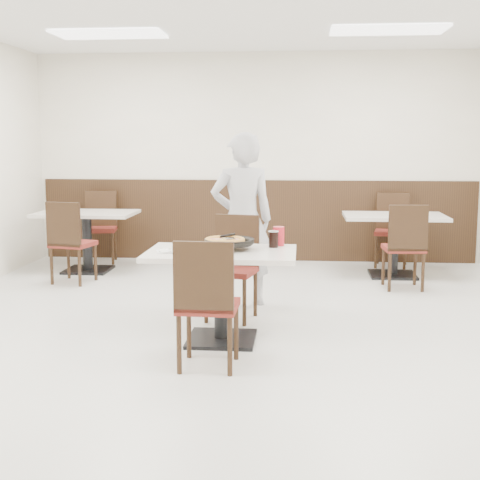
# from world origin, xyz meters

# --- Properties ---
(floor) EXTENTS (7.00, 7.00, 0.00)m
(floor) POSITION_xyz_m (0.00, 0.00, 0.00)
(floor) COLOR #BBBBB5
(floor) RESTS_ON ground
(wall_back) EXTENTS (6.00, 0.04, 2.80)m
(wall_back) POSITION_xyz_m (0.00, 3.50, 1.40)
(wall_back) COLOR beige
(wall_back) RESTS_ON floor
(wall_front) EXTENTS (6.00, 0.04, 2.80)m
(wall_front) POSITION_xyz_m (0.00, -3.50, 1.40)
(wall_front) COLOR beige
(wall_front) RESTS_ON floor
(wainscot_back) EXTENTS (5.90, 0.03, 1.10)m
(wainscot_back) POSITION_xyz_m (0.00, 3.48, 0.55)
(wainscot_back) COLOR black
(wainscot_back) RESTS_ON floor
(fluo_panel_c) EXTENTS (1.20, 0.60, 0.02)m
(fluo_panel_c) POSITION_xyz_m (-1.50, 1.80, 2.78)
(fluo_panel_c) COLOR white
(fluo_panel_c) RESTS_ON ceiling
(fluo_panel_d) EXTENTS (1.20, 0.60, 0.02)m
(fluo_panel_d) POSITION_xyz_m (1.50, 1.80, 2.78)
(fluo_panel_d) COLOR white
(fluo_panel_d) RESTS_ON ceiling
(main_table) EXTENTS (1.28, 0.93, 0.75)m
(main_table) POSITION_xyz_m (-0.03, -0.30, 0.38)
(main_table) COLOR silver
(main_table) RESTS_ON floor
(chair_near) EXTENTS (0.43, 0.43, 0.95)m
(chair_near) POSITION_xyz_m (-0.05, -0.94, 0.47)
(chair_near) COLOR black
(chair_near) RESTS_ON floor
(chair_far) EXTENTS (0.50, 0.50, 0.95)m
(chair_far) POSITION_xyz_m (-0.02, 0.37, 0.47)
(chair_far) COLOR black
(chair_far) RESTS_ON floor
(trivet) EXTENTS (0.12, 0.12, 0.04)m
(trivet) POSITION_xyz_m (-0.02, -0.28, 0.77)
(trivet) COLOR black
(trivet) RESTS_ON main_table
(pizza_pan) EXTENTS (0.40, 0.40, 0.01)m
(pizza_pan) POSITION_xyz_m (0.03, -0.23, 0.79)
(pizza_pan) COLOR black
(pizza_pan) RESTS_ON trivet
(pizza) EXTENTS (0.36, 0.36, 0.02)m
(pizza) POSITION_xyz_m (-0.01, -0.24, 0.81)
(pizza) COLOR gold
(pizza) RESTS_ON pizza_pan
(pizza_server) EXTENTS (0.10, 0.12, 0.00)m
(pizza_server) POSITION_xyz_m (0.03, -0.23, 0.84)
(pizza_server) COLOR white
(pizza_server) RESTS_ON pizza
(napkin) EXTENTS (0.21, 0.21, 0.00)m
(napkin) POSITION_xyz_m (-0.45, -0.38, 0.75)
(napkin) COLOR silver
(napkin) RESTS_ON main_table
(side_plate) EXTENTS (0.18, 0.18, 0.01)m
(side_plate) POSITION_xyz_m (-0.44, -0.40, 0.76)
(side_plate) COLOR white
(side_plate) RESTS_ON napkin
(fork) EXTENTS (0.03, 0.17, 0.00)m
(fork) POSITION_xyz_m (-0.41, -0.41, 0.77)
(fork) COLOR white
(fork) RESTS_ON side_plate
(cola_glass) EXTENTS (0.09, 0.09, 0.13)m
(cola_glass) POSITION_xyz_m (0.38, -0.08, 0.81)
(cola_glass) COLOR black
(cola_glass) RESTS_ON main_table
(red_cup) EXTENTS (0.11, 0.11, 0.16)m
(red_cup) POSITION_xyz_m (0.42, 0.02, 0.83)
(red_cup) COLOR red
(red_cup) RESTS_ON main_table
(diner_person) EXTENTS (0.71, 0.56, 1.71)m
(diner_person) POSITION_xyz_m (0.03, 0.95, 0.86)
(diner_person) COLOR silver
(diner_person) RESTS_ON floor
(bg_table_left) EXTENTS (1.24, 0.86, 0.75)m
(bg_table_left) POSITION_xyz_m (-2.06, 2.49, 0.38)
(bg_table_left) COLOR silver
(bg_table_left) RESTS_ON floor
(bg_chair_left_near) EXTENTS (0.50, 0.50, 0.95)m
(bg_chair_left_near) POSITION_xyz_m (-2.00, 1.82, 0.47)
(bg_chair_left_near) COLOR black
(bg_chair_left_near) RESTS_ON floor
(bg_chair_left_far) EXTENTS (0.49, 0.49, 0.95)m
(bg_chair_left_far) POSITION_xyz_m (-2.07, 3.10, 0.47)
(bg_chair_left_far) COLOR black
(bg_chair_left_far) RESTS_ON floor
(bg_table_right) EXTENTS (1.26, 0.90, 0.75)m
(bg_table_right) POSITION_xyz_m (1.73, 2.53, 0.38)
(bg_table_right) COLOR silver
(bg_table_right) RESTS_ON floor
(bg_chair_right_near) EXTENTS (0.45, 0.45, 0.95)m
(bg_chair_right_near) POSITION_xyz_m (1.75, 1.84, 0.47)
(bg_chair_right_near) COLOR black
(bg_chair_right_near) RESTS_ON floor
(bg_chair_right_far) EXTENTS (0.49, 0.49, 0.95)m
(bg_chair_right_far) POSITION_xyz_m (1.79, 3.14, 0.47)
(bg_chair_right_far) COLOR black
(bg_chair_right_far) RESTS_ON floor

